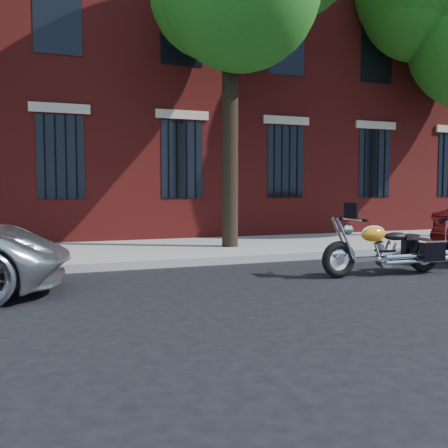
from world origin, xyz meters
name	(u,v)px	position (x,y,z in m)	size (l,w,h in m)	color
ground	(264,275)	(0.00, 0.00, 0.00)	(120.00, 120.00, 0.00)	black
curb	(234,260)	(0.00, 1.38, 0.07)	(40.00, 0.16, 0.15)	gray
sidewalk	(204,249)	(0.00, 3.26, 0.07)	(40.00, 3.60, 0.15)	gray
building	(143,58)	(0.00, 10.06, 6.00)	(26.00, 10.08, 12.00)	maroon
motorcycle	(389,250)	(1.97, -0.71, 0.41)	(2.40, 0.70, 1.21)	black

